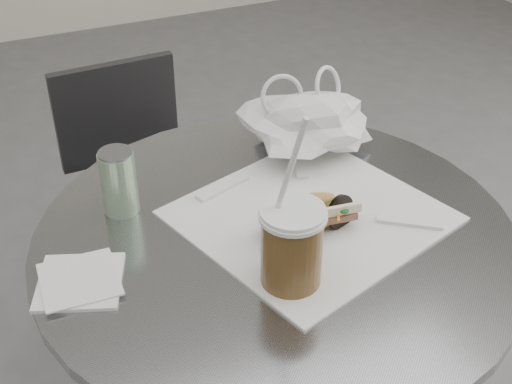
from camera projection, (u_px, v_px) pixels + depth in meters
name	position (u px, v px, depth m)	size (l,w,h in m)	color
cafe_table	(273.00, 354.00, 1.27)	(0.76, 0.76, 0.74)	slate
chair_far	(145.00, 231.00, 1.79)	(0.38, 0.39, 0.72)	#2B2B2D
sandwich_paper	(310.00, 216.00, 1.15)	(0.37, 0.35, 0.00)	white
banh_mi	(307.00, 214.00, 1.10)	(0.19, 0.09, 0.06)	#B38443
iced_coffee	(292.00, 245.00, 0.98)	(0.09, 0.09, 0.27)	brown
sunglasses	(324.00, 223.00, 1.10)	(0.13, 0.07, 0.06)	black
plastic_bag	(309.00, 126.00, 1.28)	(0.22, 0.17, 0.11)	silver
napkin_stack	(80.00, 281.00, 1.02)	(0.15, 0.15, 0.01)	white
drink_can	(119.00, 182.00, 1.13)	(0.06, 0.06, 0.11)	#5B9C5D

